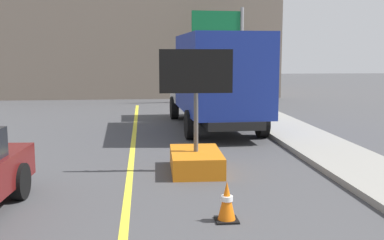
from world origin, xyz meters
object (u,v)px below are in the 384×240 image
box_truck (215,78)px  highway_guide_sign (227,38)px  arrow_board_trailer (196,150)px  traffic_cone_mid_lane (227,202)px

box_truck → highway_guide_sign: 8.96m
arrow_board_trailer → traffic_cone_mid_lane: arrow_board_trailer is taller
traffic_cone_mid_lane → highway_guide_sign: bearing=79.9°
highway_guide_sign → box_truck: bearing=-102.9°
arrow_board_trailer → highway_guide_sign: 15.19m
arrow_board_trailer → box_truck: size_ratio=0.37×
highway_guide_sign → traffic_cone_mid_lane: 18.26m
arrow_board_trailer → highway_guide_sign: highway_guide_sign is taller
arrow_board_trailer → highway_guide_sign: size_ratio=0.54×
traffic_cone_mid_lane → arrow_board_trailer: bearing=92.3°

